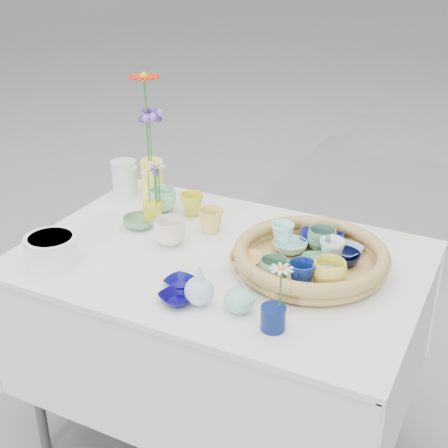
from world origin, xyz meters
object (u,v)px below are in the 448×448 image
at_px(display_table, 222,436).
at_px(tall_vase_yellow, 152,180).
at_px(wicker_tray, 311,258).
at_px(bud_vase_seafoam, 239,296).

height_order(display_table, tall_vase_yellow, tall_vase_yellow).
height_order(display_table, wicker_tray, wicker_tray).
bearing_deg(bud_vase_seafoam, display_table, 126.13).
height_order(bud_vase_seafoam, tall_vase_yellow, tall_vase_yellow).
bearing_deg(tall_vase_yellow, display_table, -33.42).
xyz_separation_m(wicker_tray, bud_vase_seafoam, (-0.10, -0.30, 0.01)).
bearing_deg(display_table, bud_vase_seafoam, -53.87).
relative_size(wicker_tray, tall_vase_yellow, 3.02).
distance_m(display_table, tall_vase_yellow, 0.99).
bearing_deg(wicker_tray, tall_vase_yellow, 161.55).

